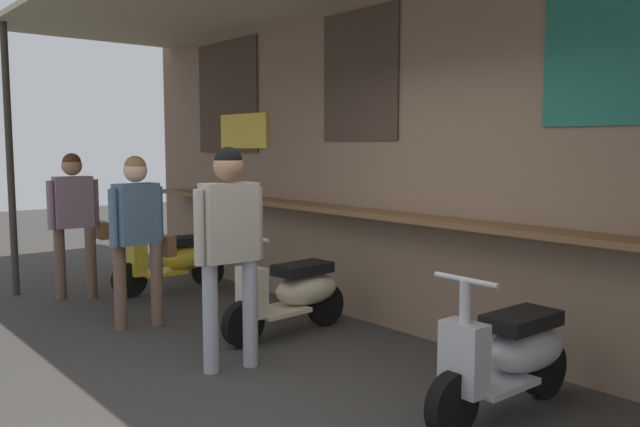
{
  "coord_description": "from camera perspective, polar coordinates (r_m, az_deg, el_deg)",
  "views": [
    {
      "loc": [
        3.56,
        -2.5,
        1.75
      ],
      "look_at": [
        -0.8,
        1.1,
        1.16
      ],
      "focal_mm": 36.46,
      "sensor_mm": 36.0,
      "label": 1
    }
  ],
  "objects": [
    {
      "name": "market_stall_facade",
      "position": [
        5.6,
        10.97,
        7.1
      ],
      "size": [
        10.76,
        2.72,
        3.3
      ],
      "color": "#7F6651",
      "rests_on": "ground_plane"
    },
    {
      "name": "scooter_cream",
      "position": [
        6.08,
        -2.36,
        -6.95
      ],
      "size": [
        0.49,
        1.4,
        0.97
      ],
      "rotation": [
        0.0,
        0.0,
        -1.5
      ],
      "color": "beige",
      "rests_on": "ground_plane"
    },
    {
      "name": "shopper_passing",
      "position": [
        5.05,
        -7.96,
        -1.64
      ],
      "size": [
        0.23,
        0.59,
        1.74
      ],
      "rotation": [
        0.0,
        0.0,
        -0.06
      ],
      "color": "#999EA8",
      "rests_on": "ground_plane"
    },
    {
      "name": "scooter_silver",
      "position": [
        4.51,
        16.35,
        -11.82
      ],
      "size": [
        0.46,
        1.4,
        0.97
      ],
      "rotation": [
        0.0,
        0.0,
        -1.58
      ],
      "color": "#B2B5BA",
      "rests_on": "ground_plane"
    },
    {
      "name": "scooter_yellow",
      "position": [
        8.03,
        -12.52,
        -3.92
      ],
      "size": [
        0.49,
        1.4,
        0.97
      ],
      "rotation": [
        0.0,
        0.0,
        -1.64
      ],
      "color": "gold",
      "rests_on": "ground_plane"
    },
    {
      "name": "shopper_browsing",
      "position": [
        7.89,
        -20.7,
        0.24
      ],
      "size": [
        0.28,
        0.66,
        1.67
      ],
      "rotation": [
        0.0,
        0.0,
        3.07
      ],
      "color": "brown",
      "rests_on": "ground_plane"
    },
    {
      "name": "shopper_with_handbag",
      "position": [
        6.43,
        -15.66,
        -0.89
      ],
      "size": [
        0.31,
        0.66,
        1.66
      ],
      "rotation": [
        0.0,
        0.0,
        3.26
      ],
      "color": "brown",
      "rests_on": "ground_plane"
    },
    {
      "name": "ground_plane",
      "position": [
        4.69,
        -4.31,
        -15.95
      ],
      "size": [
        30.13,
        30.13,
        0.0
      ],
      "primitive_type": "plane",
      "color": "#383533"
    }
  ]
}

